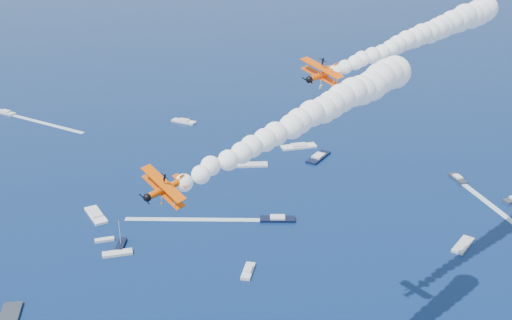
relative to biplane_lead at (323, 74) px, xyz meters
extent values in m
cube|color=silver|center=(-96.63, 154.31, -57.80)|extent=(9.18, 7.95, 0.70)
cube|color=#2B313A|center=(61.10, 74.73, -57.80)|extent=(3.66, 7.99, 0.70)
cube|color=black|center=(0.52, 54.35, -57.80)|extent=(10.21, 4.37, 0.70)
cube|color=black|center=(20.34, 96.14, -57.80)|extent=(10.26, 11.81, 0.70)
cube|color=silver|center=(-42.67, 40.90, -57.80)|extent=(7.89, 3.61, 0.70)
cube|color=white|center=(-50.40, 62.14, -57.80)|extent=(7.77, 11.69, 0.70)
cube|color=silver|center=(-2.92, 92.37, -57.80)|extent=(10.77, 3.87, 0.70)
cube|color=silver|center=(46.83, 35.37, -57.80)|extent=(8.48, 9.02, 0.70)
cube|color=silver|center=(-10.24, 29.14, -57.80)|extent=(4.36, 7.65, 0.70)
cube|color=silver|center=(-46.64, 48.06, -57.80)|extent=(5.25, 2.46, 0.70)
cube|color=silver|center=(-25.04, 136.25, -57.80)|extent=(10.00, 7.91, 0.70)
cube|color=white|center=(15.29, 106.23, -57.80)|extent=(12.86, 5.73, 0.70)
cube|color=black|center=(-42.12, 45.12, -57.80)|extent=(2.79, 6.44, 0.70)
cube|color=white|center=(-77.78, 140.06, -58.12)|extent=(31.52, 24.51, 0.04)
cube|color=white|center=(64.74, 52.17, -58.12)|extent=(8.03, 37.83, 0.04)
cube|color=white|center=(-23.24, 57.32, -58.12)|extent=(37.95, 6.70, 0.04)
camera|label=1|loc=(-22.94, -106.77, 31.78)|focal=46.33mm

